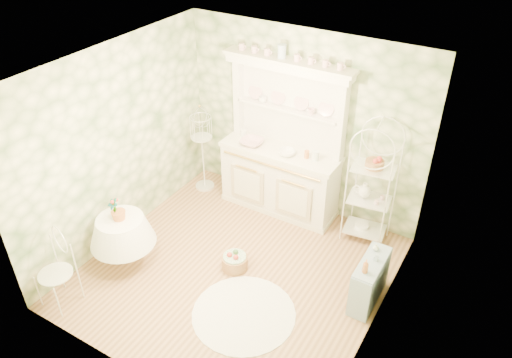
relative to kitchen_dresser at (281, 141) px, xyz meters
The scene contains 22 objects.
floor 1.91m from the kitchen_dresser, 82.50° to the right, with size 3.60×3.60×0.00m, color tan.
ceiling 2.18m from the kitchen_dresser, 82.50° to the right, with size 3.60×3.60×0.00m, color white.
wall_left 2.22m from the kitchen_dresser, 136.47° to the right, with size 3.60×3.60×0.00m, color #F0ECC4.
wall_right 2.52m from the kitchen_dresser, 37.23° to the right, with size 3.60×3.60×0.00m, color #F0ECC4.
wall_back 0.40m from the kitchen_dresser, 54.46° to the left, with size 3.60×3.60×0.00m, color #F0ECC4.
wall_front 3.33m from the kitchen_dresser, 86.55° to the right, with size 3.60×3.60×0.00m, color #F0ECC4.
kitchen_dresser is the anchor object (origin of this frame).
bakers_rack 1.39m from the kitchen_dresser, ahead, with size 0.59×0.42×1.90m, color white.
side_shelf 2.30m from the kitchen_dresser, 31.56° to the right, with size 0.24×0.65×0.56m, color #94AAC3.
round_table 2.51m from the kitchen_dresser, 118.48° to the right, with size 0.69×0.69×0.75m, color white.
cafe_chair 3.36m from the kitchen_dresser, 113.60° to the right, with size 0.44×0.44×0.97m, color white.
birdcage_stand 1.35m from the kitchen_dresser, behind, with size 0.36×0.36×1.50m, color white.
floor_basket 1.80m from the kitchen_dresser, 84.35° to the right, with size 0.37×0.37×0.24m, color #A9774A.
lace_rug 2.46m from the kitchen_dresser, 72.33° to the right, with size 1.23×1.23×0.01m, color white.
bowl_floral 0.45m from the kitchen_dresser, 167.38° to the right, with size 0.33×0.33×0.08m, color white.
bowl_white 0.22m from the kitchen_dresser, 32.36° to the right, with size 0.24×0.24×0.08m, color white.
cup_left 0.63m from the kitchen_dresser, 157.71° to the left, with size 0.12×0.12×0.09m, color white.
cup_right 0.61m from the kitchen_dresser, 23.72° to the left, with size 0.10×0.10×0.09m, color white.
potted_geranium 2.45m from the kitchen_dresser, 118.77° to the right, with size 0.16×0.11×0.31m, color #3F7238.
bottle_amber 2.29m from the kitchen_dresser, 36.47° to the right, with size 0.07×0.07×0.18m, color #C07036.
bottle_blue 2.19m from the kitchen_dresser, 30.46° to the right, with size 0.05×0.05×0.10m, color #A4BDD6.
bottle_glass 2.06m from the kitchen_dresser, 27.14° to the right, with size 0.07×0.07×0.09m, color silver.
Camera 1 is at (2.64, -3.94, 4.56)m, focal length 35.00 mm.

